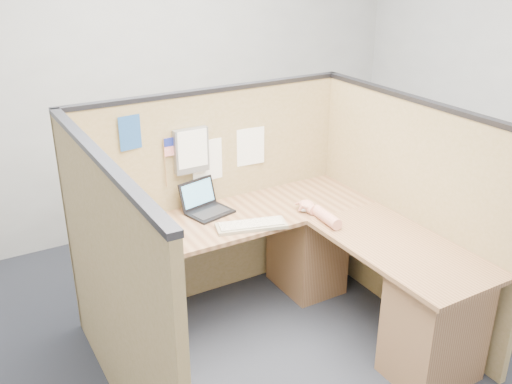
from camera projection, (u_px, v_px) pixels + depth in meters
floor at (288, 362)px, 3.56m from camera, size 5.00×5.00×0.00m
wall_back at (145, 74)px, 4.79m from camera, size 5.00×0.00×5.00m
cubicle_partitions at (254, 225)px, 3.59m from camera, size 2.06×1.83×1.53m
l_desk at (289, 279)px, 3.72m from camera, size 1.95×1.75×0.73m
laptop at (206, 204)px, 3.86m from camera, size 0.33×0.33×0.20m
keyboard at (251, 225)px, 3.65m from camera, size 0.48×0.27×0.03m
mouse at (306, 208)px, 3.87m from camera, size 0.12×0.08×0.05m
hand_forearm at (320, 213)px, 3.75m from camera, size 0.11×0.40×0.08m
blue_poster at (131, 132)px, 3.54m from camera, size 0.16×0.02×0.22m
american_flag at (175, 148)px, 3.72m from camera, size 0.19×0.01×0.33m
file_holder at (191, 150)px, 3.77m from camera, size 0.24×0.05×0.30m
paper_left at (207, 161)px, 3.89m from camera, size 0.23×0.02×0.29m
paper_right at (251, 147)px, 4.03m from camera, size 0.21×0.02×0.27m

